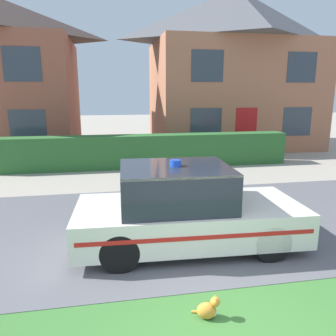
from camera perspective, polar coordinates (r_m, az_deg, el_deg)
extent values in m
cube|color=#5B5B60|center=(7.11, 0.05, -9.61)|extent=(28.00, 5.07, 0.01)
cube|color=#2D662D|center=(12.33, -3.80, 2.97)|extent=(10.87, 0.77, 1.21)
cylinder|color=black|center=(5.78, 17.59, -12.29)|extent=(0.63, 0.23, 0.62)
cylinder|color=black|center=(7.08, 12.33, -7.25)|extent=(0.63, 0.23, 0.62)
cylinder|color=black|center=(5.28, -8.42, -14.34)|extent=(0.63, 0.23, 0.62)
cylinder|color=black|center=(6.67, -8.33, -8.35)|extent=(0.63, 0.23, 0.62)
cube|color=silver|center=(6.01, 3.63, -9.00)|extent=(4.07, 1.90, 0.61)
cube|color=#232833|center=(5.75, 1.27, -3.09)|extent=(1.96, 1.64, 0.70)
cube|color=silver|center=(5.67, 1.29, 0.12)|extent=(1.96, 1.64, 0.04)
cube|color=red|center=(5.21, 5.56, -12.04)|extent=(3.80, 0.17, 0.07)
cube|color=red|center=(6.79, 2.18, -5.95)|extent=(3.80, 0.17, 0.07)
cylinder|color=blue|center=(5.66, 1.29, 0.86)|extent=(0.20, 0.20, 0.11)
ellipsoid|color=orange|center=(4.43, 6.74, -23.45)|extent=(0.27, 0.21, 0.21)
ellipsoid|color=white|center=(4.45, 8.01, -23.58)|extent=(0.09, 0.10, 0.12)
sphere|color=orange|center=(4.37, 8.24, -22.05)|extent=(0.12, 0.12, 0.12)
cone|color=orange|center=(4.31, 8.32, -21.74)|extent=(0.05, 0.05, 0.05)
cone|color=orange|center=(4.37, 8.22, -21.24)|extent=(0.05, 0.05, 0.05)
cylinder|color=orange|center=(4.55, 5.45, -23.68)|extent=(0.20, 0.08, 0.04)
cube|color=#333D47|center=(14.32, -23.22, 6.72)|extent=(1.40, 0.02, 1.30)
cube|color=#333D47|center=(14.31, -24.09, 16.19)|extent=(1.40, 0.02, 1.30)
cube|color=#A86B4C|center=(17.71, 11.04, 12.25)|extent=(7.91, 5.40, 5.20)
pyramid|color=#56565B|center=(18.09, 11.61, 24.53)|extent=(8.30, 5.67, 2.51)
cube|color=red|center=(15.18, 13.39, 6.20)|extent=(1.00, 0.02, 2.10)
cube|color=#333D47|center=(14.49, 6.63, 7.77)|extent=(1.40, 0.02, 1.30)
cube|color=#333D47|center=(16.29, 21.57, 7.53)|extent=(1.40, 0.02, 1.30)
cube|color=#333D47|center=(14.48, 6.89, 17.24)|extent=(1.40, 0.02, 1.30)
cube|color=#333D47|center=(16.28, 22.29, 15.91)|extent=(1.40, 0.02, 1.30)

